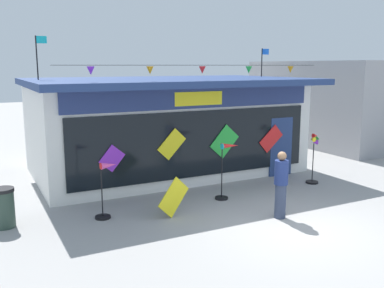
{
  "coord_description": "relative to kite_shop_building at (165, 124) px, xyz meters",
  "views": [
    {
      "loc": [
        -6.42,
        -7.44,
        3.73
      ],
      "look_at": [
        -0.94,
        3.22,
        1.53
      ],
      "focal_mm": 40.08,
      "sensor_mm": 36.0,
      "label": 1
    }
  ],
  "objects": [
    {
      "name": "ground_plane",
      "position": [
        0.36,
        -6.46,
        -1.67
      ],
      "size": [
        80.0,
        80.0,
        0.0
      ],
      "primitive_type": "plane",
      "color": "#9E9B99"
    },
    {
      "name": "kite_shop_building",
      "position": [
        0.0,
        0.0,
        0.0
      ],
      "size": [
        9.28,
        5.98,
        4.62
      ],
      "color": "silver",
      "rests_on": "ground_plane"
    },
    {
      "name": "wind_spinner_far_left",
      "position": [
        -3.31,
        -3.89,
        -0.9
      ],
      "size": [
        0.6,
        0.39,
        1.41
      ],
      "color": "black",
      "rests_on": "ground_plane"
    },
    {
      "name": "wind_spinner_left",
      "position": [
        0.16,
        -3.9,
        -0.72
      ],
      "size": [
        0.69,
        0.37,
        1.6
      ],
      "color": "black",
      "rests_on": "ground_plane"
    },
    {
      "name": "wind_spinner_center_left",
      "position": [
        3.48,
        -3.81,
        -0.77
      ],
      "size": [
        0.4,
        0.4,
        1.63
      ],
      "color": "black",
      "rests_on": "ground_plane"
    },
    {
      "name": "person_near_camera",
      "position": [
        0.54,
        -5.84,
        -0.78
      ],
      "size": [
        0.42,
        0.48,
        1.68
      ],
      "rotation": [
        0.0,
        0.0,
        5.75
      ],
      "color": "#333D56",
      "rests_on": "ground_plane"
    },
    {
      "name": "trash_bin",
      "position": [
        -5.61,
        -3.42,
        -1.19
      ],
      "size": [
        0.52,
        0.52,
        0.94
      ],
      "color": "#2D4238",
      "rests_on": "ground_plane"
    },
    {
      "name": "display_kite_on_ground",
      "position": [
        -1.76,
        -4.52,
        -1.19
      ],
      "size": [
        0.97,
        0.3,
        0.97
      ],
      "primitive_type": "cube",
      "rotation": [
        -0.3,
        0.79,
        0.0
      ],
      "color": "yellow",
      "rests_on": "ground_plane"
    },
    {
      "name": "neighbour_building",
      "position": [
        11.17,
        1.65,
        0.29
      ],
      "size": [
        7.59,
        7.72,
        3.93
      ],
      "primitive_type": "cube",
      "color": "#99999E",
      "rests_on": "ground_plane"
    }
  ]
}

